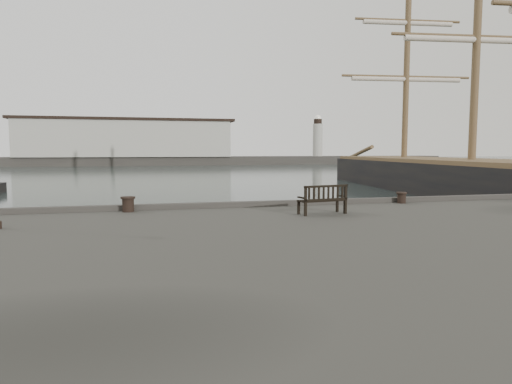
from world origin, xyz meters
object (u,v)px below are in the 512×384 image
tall_ship_main (470,186)px  bench (322,205)px  bollard_left (128,204)px  bollard_right (401,198)px

tall_ship_main → bench: bearing=-131.6°
bollard_left → bollard_right: bollard_left is taller
bollard_left → bollard_right: size_ratio=1.18×
bench → bollard_right: (3.96, 1.99, -0.07)m
bollard_right → tall_ship_main: (15.19, 14.96, -0.98)m
bench → bollard_left: 6.17m
bench → bollard_left: bearing=151.4°
tall_ship_main → bollard_right: bearing=-128.5°
bench → tall_ship_main: (19.15, 16.96, -1.05)m
bench → bollard_right: size_ratio=3.87×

